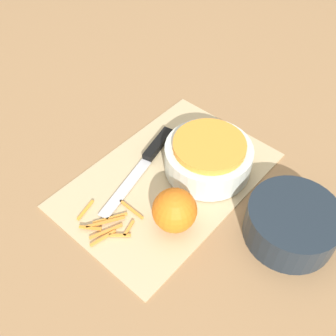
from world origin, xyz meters
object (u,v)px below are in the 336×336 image
bowl_speckled (208,156)px  knife (150,154)px  bowl_dark (292,223)px  orange_left (175,210)px

bowl_speckled → knife: 0.12m
bowl_dark → knife: bowl_dark is taller
bowl_dark → orange_left: (0.12, -0.17, 0.01)m
knife → orange_left: (0.09, 0.15, 0.03)m
bowl_speckled → bowl_dark: bearing=82.5°
orange_left → bowl_speckled: bearing=-165.5°
bowl_speckled → knife: bowl_speckled is taller
bowl_dark → orange_left: orange_left is taller
bowl_dark → bowl_speckled: bearing=-97.5°
bowl_dark → knife: 0.31m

